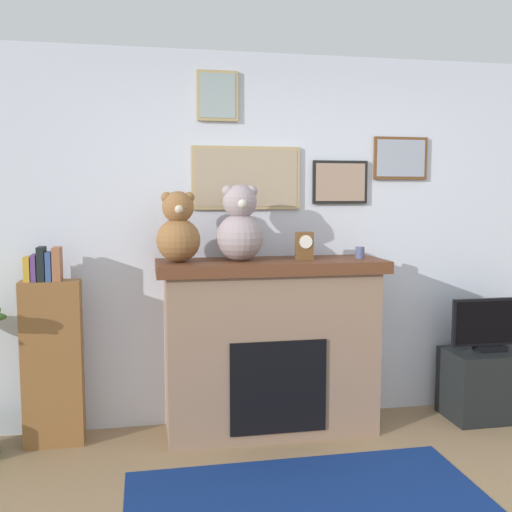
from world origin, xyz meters
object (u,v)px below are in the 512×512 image
at_px(bookshelf, 52,356).
at_px(television, 491,325).
at_px(fireplace, 271,345).
at_px(teddy_bear_cream, 178,230).
at_px(teddy_bear_tan, 240,227).
at_px(candle_jar, 360,252).
at_px(mantel_clock, 304,246).
at_px(tv_stand, 488,384).

distance_m(bookshelf, television, 3.05).
height_order(fireplace, teddy_bear_cream, teddy_bear_cream).
bearing_deg(teddy_bear_tan, television, -1.25).
relative_size(television, candle_jar, 7.48).
relative_size(fireplace, mantel_clock, 8.22).
xyz_separation_m(fireplace, teddy_bear_cream, (-0.62, -0.02, 0.79)).
bearing_deg(television, mantel_clock, 178.37).
relative_size(tv_stand, candle_jar, 7.79).
xyz_separation_m(fireplace, mantel_clock, (0.23, -0.02, 0.68)).
height_order(fireplace, bookshelf, bookshelf).
bearing_deg(teddy_bear_tan, bookshelf, 177.12).
bearing_deg(fireplace, bookshelf, 178.28).
height_order(fireplace, tv_stand, fireplace).
relative_size(fireplace, bookshelf, 1.18).
xyz_separation_m(mantel_clock, teddy_bear_cream, (-0.84, 0.00, 0.11)).
bearing_deg(bookshelf, tv_stand, -1.88).
bearing_deg(television, tv_stand, 90.00).
xyz_separation_m(television, mantel_clock, (-1.39, 0.04, 0.60)).
height_order(tv_stand, mantel_clock, mantel_clock).
relative_size(television, teddy_bear_tan, 1.20).
bearing_deg(television, candle_jar, 177.65).
bearing_deg(mantel_clock, tv_stand, -1.57).
xyz_separation_m(tv_stand, television, (0.00, -0.00, 0.44)).
distance_m(fireplace, television, 1.62).
height_order(candle_jar, mantel_clock, mantel_clock).
distance_m(mantel_clock, teddy_bear_tan, 0.46).
bearing_deg(candle_jar, teddy_bear_cream, -179.97).
bearing_deg(bookshelf, fireplace, -1.72).
distance_m(bookshelf, teddy_bear_cream, 1.15).
distance_m(bookshelf, teddy_bear_tan, 1.47).
relative_size(mantel_clock, teddy_bear_cream, 0.41).
bearing_deg(mantel_clock, television, -1.63).
bearing_deg(teddy_bear_cream, television, -1.03).
xyz_separation_m(candle_jar, mantel_clock, (-0.40, -0.00, 0.05)).
distance_m(television, candle_jar, 1.13).
bearing_deg(teddy_bear_cream, bookshelf, 175.70).
bearing_deg(teddy_bear_cream, tv_stand, -0.99).
distance_m(bookshelf, mantel_clock, 1.80).
bearing_deg(candle_jar, fireplace, 178.38).
bearing_deg(fireplace, mantel_clock, -4.76).
xyz_separation_m(tv_stand, mantel_clock, (-1.39, 0.04, 1.03)).
distance_m(tv_stand, teddy_bear_cream, 2.51).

